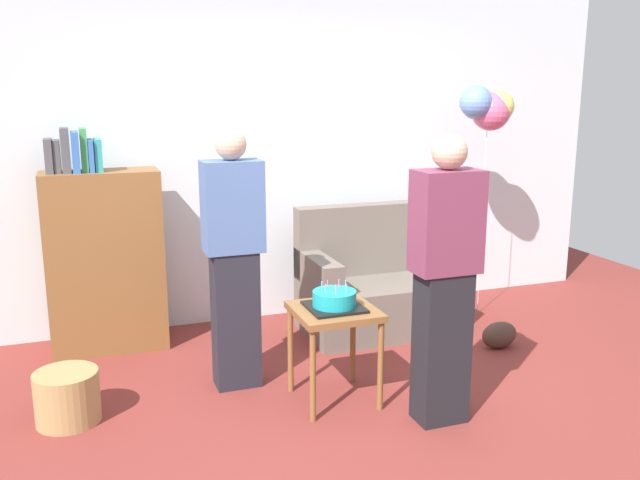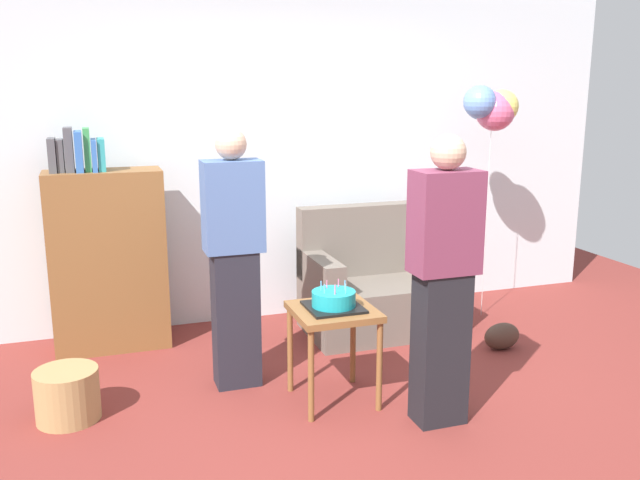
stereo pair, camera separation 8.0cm
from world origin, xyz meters
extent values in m
plane|color=maroon|center=(0.00, 0.00, 0.00)|extent=(8.00, 8.00, 0.00)
cube|color=silver|center=(0.00, 2.05, 1.35)|extent=(6.00, 0.10, 2.70)
cube|color=#6B6056|center=(0.64, 1.36, 0.20)|extent=(1.10, 0.70, 0.40)
cube|color=#6B6056|center=(0.64, 1.63, 0.68)|extent=(1.10, 0.16, 0.56)
cube|color=#6B6056|center=(0.17, 1.36, 0.52)|extent=(0.16, 0.70, 0.24)
cube|color=#6B6056|center=(1.11, 1.36, 0.52)|extent=(0.16, 0.70, 0.24)
cube|color=brown|center=(-1.33, 1.69, 0.65)|extent=(0.80, 0.36, 1.30)
cube|color=#4C4C51|center=(-1.64, 1.69, 1.42)|extent=(0.05, 0.20, 0.23)
cube|color=#4C4C51|center=(-1.59, 1.69, 1.41)|extent=(0.04, 0.17, 0.22)
cube|color=#4C4C51|center=(-1.53, 1.69, 1.45)|extent=(0.06, 0.20, 0.30)
cube|color=#3366B7|center=(-1.47, 1.69, 1.44)|extent=(0.05, 0.25, 0.27)
cube|color=#38934C|center=(-1.41, 1.69, 1.45)|extent=(0.04, 0.19, 0.29)
cube|color=#3366B7|center=(-1.37, 1.69, 1.41)|extent=(0.03, 0.26, 0.22)
cube|color=teal|center=(-1.32, 1.69, 1.41)|extent=(0.05, 0.22, 0.22)
cube|color=brown|center=(-0.10, 0.34, 0.57)|extent=(0.48, 0.48, 0.04)
cylinder|color=brown|center=(-0.31, 0.13, 0.27)|extent=(0.04, 0.04, 0.55)
cylinder|color=brown|center=(0.11, 0.13, 0.27)|extent=(0.04, 0.04, 0.55)
cylinder|color=brown|center=(-0.31, 0.55, 0.27)|extent=(0.04, 0.04, 0.55)
cylinder|color=brown|center=(0.11, 0.55, 0.27)|extent=(0.04, 0.04, 0.55)
cube|color=black|center=(-0.10, 0.34, 0.60)|extent=(0.32, 0.32, 0.02)
cylinder|color=teal|center=(-0.10, 0.34, 0.65)|extent=(0.26, 0.26, 0.09)
cylinder|color=#66B2E5|center=(-0.02, 0.34, 0.72)|extent=(0.01, 0.01, 0.06)
cylinder|color=#EA668C|center=(-0.04, 0.41, 0.72)|extent=(0.01, 0.01, 0.05)
cylinder|color=#EA668C|center=(-0.11, 0.41, 0.72)|extent=(0.01, 0.01, 0.05)
cylinder|color=#66B2E5|center=(-0.16, 0.37, 0.72)|extent=(0.01, 0.01, 0.06)
cylinder|color=#66B2E5|center=(-0.16, 0.31, 0.72)|extent=(0.01, 0.01, 0.06)
cylinder|color=#EA668C|center=(-0.11, 0.27, 0.72)|extent=(0.01, 0.01, 0.06)
cylinder|color=#66B2E5|center=(-0.05, 0.27, 0.72)|extent=(0.01, 0.01, 0.06)
cube|color=#23232D|center=(-0.60, 0.77, 0.44)|extent=(0.28, 0.20, 0.88)
cube|color=#4C6BA3|center=(-0.60, 0.77, 1.16)|extent=(0.36, 0.22, 0.56)
sphere|color=#D1A889|center=(-0.60, 0.77, 1.53)|extent=(0.19, 0.19, 0.19)
cube|color=black|center=(0.38, -0.09, 0.44)|extent=(0.28, 0.20, 0.88)
cube|color=#75334C|center=(0.38, -0.09, 1.16)|extent=(0.36, 0.22, 0.56)
sphere|color=#D1A889|center=(0.38, -0.09, 1.53)|extent=(0.19, 0.19, 0.19)
cylinder|color=#A88451|center=(-1.62, 0.60, 0.15)|extent=(0.36, 0.36, 0.30)
ellipsoid|color=#473328|center=(1.34, 0.72, 0.10)|extent=(0.28, 0.14, 0.20)
cylinder|color=silver|center=(1.61, 1.42, 0.80)|extent=(0.00, 0.00, 1.61)
sphere|color=#E5D666|center=(1.68, 1.40, 1.72)|extent=(0.27, 0.27, 0.27)
sphere|color=#668ED6|center=(1.54, 1.48, 1.73)|extent=(0.24, 0.24, 0.24)
sphere|color=#668ED6|center=(1.48, 1.39, 1.76)|extent=(0.25, 0.25, 0.25)
sphere|color=#D65B84|center=(1.63, 1.41, 1.68)|extent=(0.31, 0.31, 0.31)
camera|label=1|loc=(-1.48, -3.24, 1.87)|focal=38.16mm
camera|label=2|loc=(-1.41, -3.26, 1.87)|focal=38.16mm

